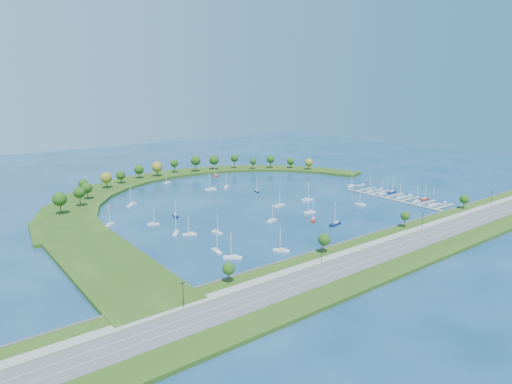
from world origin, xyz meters
TOP-DOWN VIEW (x-y plane):
  - ground at (0.00, 0.00)m, footprint 700.00×700.00m
  - south_shoreline at (0.03, -122.88)m, footprint 420.00×43.10m
  - breakwater at (-46.33, 48.72)m, footprint 286.74×247.64m
  - breakwater_trees at (-14.69, 89.24)m, footprint 237.58×88.79m
  - harbor_tower at (-14.70, 118.91)m, footprint 2.60×2.60m
  - dock_system at (85.30, -61.00)m, footprint 24.28×82.00m
  - moored_boat_0 at (6.11, 45.47)m, footprint 7.64×7.34m
  - moored_boat_1 at (-8.55, 45.80)m, footprint 9.20×6.11m
  - moored_boat_2 at (-76.42, 38.64)m, footprint 9.14×7.81m
  - moored_boat_3 at (-52.17, -90.07)m, footprint 6.42×7.93m
  - moored_boat_4 at (1.88, -24.62)m, footprint 8.44×3.10m
  - moored_boat_5 at (23.68, 89.94)m, footprint 4.44×7.42m
  - moored_boat_6 at (-23.98, -48.28)m, footprint 7.91×4.11m
  - moored_boat_7 at (6.60, -49.33)m, footprint 8.23×4.14m
  - moored_boat_8 at (15.93, 18.34)m, footprint 4.01×7.14m
  - moored_boat_9 at (-105.06, 2.36)m, footprint 7.70×7.39m
  - moored_boat_10 at (1.20, -76.54)m, footprint 9.58×4.28m
  - moored_boat_11 at (-62.14, -46.86)m, footprint 3.06×7.56m
  - moored_boat_12 at (-83.86, -11.36)m, footprint 7.14×4.95m
  - moored_boat_13 at (-75.86, -40.72)m, footprint 7.47×5.79m
  - moored_boat_14 at (-24.52, 90.01)m, footprint 7.03×3.55m
  - moored_boat_15 at (-81.00, -34.32)m, footprint 6.35×7.38m
  - moored_boat_16 at (-3.16, -62.62)m, footprint 8.05×7.38m
  - moored_boat_17 at (-76.64, -83.22)m, footprint 8.18×7.80m
  - moored_boat_18 at (-78.00, -71.15)m, footprint 3.05×7.97m
  - moored_boat_19 at (48.02, -56.64)m, footprint 2.83×8.18m
  - moored_boat_20 at (-65.44, -3.66)m, footprint 3.99×8.23m
  - moored_boat_21 at (28.40, -24.60)m, footprint 8.77×5.19m
  - docked_boat_0 at (85.51, -87.48)m, footprint 8.93×3.66m
  - docked_boat_1 at (95.98, -88.59)m, footprint 8.58×2.70m
  - docked_boat_2 at (85.52, -75.24)m, footprint 8.34×3.12m
  - docked_boat_3 at (96.02, -75.11)m, footprint 8.35×3.33m
  - docked_boat_4 at (85.53, -61.38)m, footprint 7.82×2.89m
  - docked_boat_5 at (95.96, -60.60)m, footprint 9.53×3.28m
  - docked_boat_6 at (85.54, -45.93)m, footprint 7.15×2.26m
  - docked_boat_7 at (96.03, -47.49)m, footprint 7.80×2.31m
  - docked_boat_8 at (85.54, -34.58)m, footprint 7.49×2.62m
  - docked_boat_9 at (95.98, -34.68)m, footprint 8.42×2.83m
  - docked_boat_10 at (87.91, -13.94)m, footprint 8.85×3.69m
  - docked_boat_11 at (97.87, -15.40)m, footprint 8.88×3.49m

SIDE VIEW (x-z plane):
  - ground at x=0.00m, z-range 0.00..0.00m
  - dock_system at x=85.30m, z-range -0.45..1.15m
  - docked_boat_9 at x=95.98m, z-range -0.22..1.47m
  - docked_boat_1 at x=95.98m, z-range -0.23..1.50m
  - docked_boat_11 at x=97.87m, z-range -0.23..1.53m
  - docked_boat_5 at x=95.96m, z-range -0.25..1.66m
  - moored_boat_14 at x=-24.52m, z-range -4.12..5.83m
  - moored_boat_8 at x=15.93m, z-range -4.20..5.92m
  - moored_boat_12 at x=-83.86m, z-range -4.29..6.02m
  - docked_boat_6 at x=85.54m, z-range -4.34..6.07m
  - moored_boat_5 at x=23.68m, z-range -4.41..6.14m
  - moored_boat_11 at x=-62.14m, z-range -4.53..6.27m
  - docked_boat_8 at x=85.54m, z-range -4.53..6.28m
  - moored_boat_13 at x=-75.86m, z-range -4.64..6.40m
  - moored_boat_6 at x=-23.98m, z-range -4.72..6.48m
  - docked_boat_4 at x=85.53m, z-range -4.74..6.51m
  - moored_boat_15 at x=-81.00m, z-range -4.74..6.51m
  - docked_boat_7 at x=96.03m, z-range -4.82..6.60m
  - moored_boat_18 at x=-78.00m, z-range -4.82..6.60m
  - moored_boat_7 at x=6.60m, z-range -4.93..6.72m
  - moored_boat_20 at x=-65.44m, z-range -4.93..6.72m
  - moored_boat_19 at x=48.02m, z-range -5.00..6.81m
  - moored_boat_3 at x=-52.17m, z-range -5.02..6.83m
  - docked_boat_3 at x=96.02m, z-range -5.07..6.87m
  - docked_boat_2 at x=85.52m, z-range -5.08..6.89m
  - moored_boat_4 at x=1.88m, z-range -5.16..6.98m
  - moored_boat_0 at x=6.11m, z-range -5.18..7.00m
  - moored_boat_9 at x=-105.06m, z-range -5.22..7.04m
  - moored_boat_21 at x=28.40m, z-range -5.31..7.15m
  - moored_boat_16 at x=-3.16m, z-range -5.36..7.21m
  - docked_boat_10 at x=87.91m, z-range -5.39..7.23m
  - docked_boat_0 at x=85.51m, z-range -5.44..7.30m
  - moored_boat_17 at x=-76.64m, z-range -5.56..7.43m
  - moored_boat_1 at x=-8.55m, z-range -5.66..7.54m
  - moored_boat_10 at x=1.20m, z-range -5.85..7.76m
  - moored_boat_2 at x=-76.42m, z-range -5.98..7.92m
  - breakwater at x=-46.33m, z-range -0.01..1.99m
  - south_shoreline at x=0.03m, z-range -4.80..6.80m
  - harbor_tower at x=-14.70m, z-range 2.05..6.13m
  - breakwater_trees at x=-14.69m, z-range 3.04..18.17m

